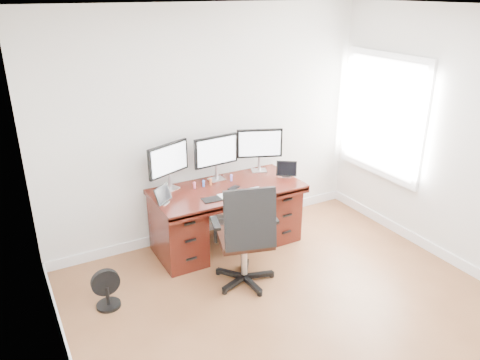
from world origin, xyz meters
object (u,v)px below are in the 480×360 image
desk (226,214)px  keyboard (232,194)px  office_chair (245,252)px  floor_fan (107,290)px  monitor_center (216,152)px

desk → keyboard: (-0.05, -0.24, 0.36)m
office_chair → floor_fan: (-1.33, 0.31, -0.18)m
desk → floor_fan: desk is taller
monitor_center → desk: bearing=-94.3°
monitor_center → keyboard: size_ratio=1.81×
keyboard → floor_fan: bearing=-171.7°
office_chair → keyboard: size_ratio=3.72×
monitor_center → floor_fan: bearing=-158.6°
office_chair → floor_fan: bearing=-177.0°
floor_fan → keyboard: bearing=11.3°
office_chair → keyboard: 0.70m
floor_fan → keyboard: size_ratio=1.30×
desk → office_chair: 0.83m
desk → keyboard: keyboard is taller
desk → keyboard: size_ratio=5.58×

